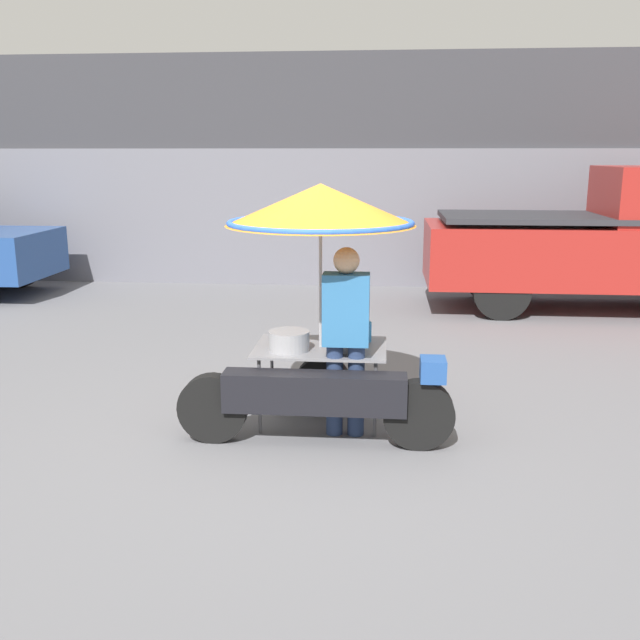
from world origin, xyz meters
The scene contains 5 objects.
ground_plane centered at (0.00, 0.00, 0.00)m, with size 36.00×36.00×0.00m, color slate.
shopfront_building centered at (0.00, 8.00, 1.99)m, with size 28.00×2.06×4.00m.
vendor_motorcycle_cart centered at (0.13, 0.27, 1.55)m, with size 2.25×1.61×2.08m.
vendor_person centered at (0.36, 0.04, 0.89)m, with size 0.38×0.22×1.59m.
pickup_truck centered at (4.05, 5.28, 1.02)m, with size 5.18×1.77×2.14m.
Camera 1 is at (0.65, -5.63, 2.33)m, focal length 40.00 mm.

